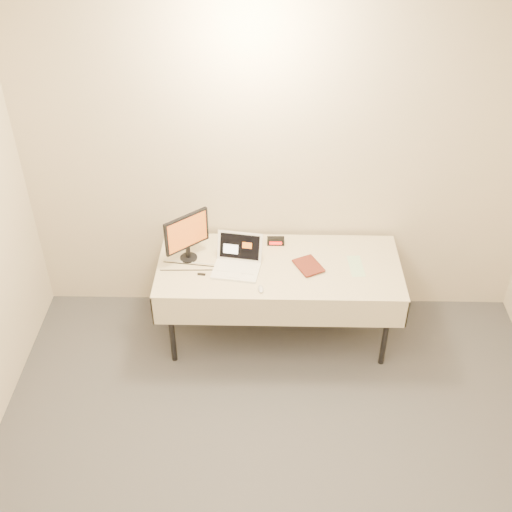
{
  "coord_description": "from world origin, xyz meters",
  "views": [
    {
      "loc": [
        -0.1,
        -1.83,
        3.73
      ],
      "look_at": [
        -0.18,
        1.99,
        0.86
      ],
      "focal_mm": 45.0,
      "sensor_mm": 36.0,
      "label": 1
    }
  ],
  "objects_px": {
    "monitor": "(187,234)",
    "book": "(299,258)",
    "table": "(279,271)",
    "laptop": "(238,261)"
  },
  "relations": [
    {
      "from": "monitor",
      "to": "book",
      "type": "xyz_separation_m",
      "value": [
        0.85,
        -0.13,
        -0.12
      ]
    },
    {
      "from": "monitor",
      "to": "book",
      "type": "distance_m",
      "value": 0.86
    },
    {
      "from": "laptop",
      "to": "book",
      "type": "relative_size",
      "value": 1.71
    },
    {
      "from": "table",
      "to": "monitor",
      "type": "relative_size",
      "value": 4.73
    },
    {
      "from": "book",
      "to": "laptop",
      "type": "bearing_deg",
      "value": 149.14
    },
    {
      "from": "table",
      "to": "laptop",
      "type": "height_order",
      "value": "laptop"
    },
    {
      "from": "table",
      "to": "monitor",
      "type": "bearing_deg",
      "value": 174.25
    },
    {
      "from": "table",
      "to": "book",
      "type": "relative_size",
      "value": 8.15
    },
    {
      "from": "laptop",
      "to": "table",
      "type": "bearing_deg",
      "value": 13.73
    },
    {
      "from": "table",
      "to": "laptop",
      "type": "relative_size",
      "value": 4.78
    }
  ]
}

